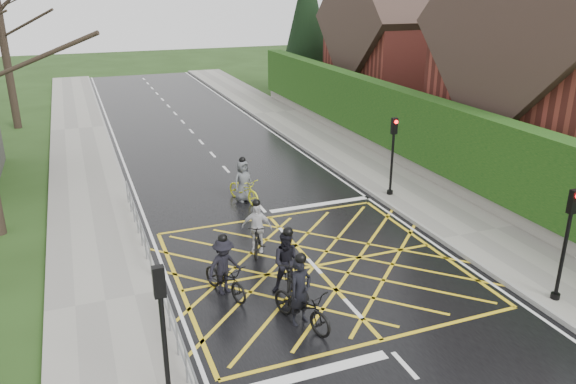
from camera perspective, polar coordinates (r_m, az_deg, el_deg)
ground at (r=16.99m, az=2.69°, el=-7.55°), size 120.00×120.00×0.00m
road at (r=16.99m, az=2.69°, el=-7.53°), size 9.00×80.00×0.01m
sidewalk_right at (r=19.93m, az=18.73°, el=-4.03°), size 3.00×80.00×0.15m
sidewalk_left at (r=15.80m, az=-18.03°, el=-10.65°), size 3.00×80.00×0.15m
stone_wall at (r=25.27m, az=13.38°, el=2.35°), size 0.50×38.00×0.70m
hedge at (r=24.80m, az=13.71°, el=6.19°), size 0.90×38.00×2.80m
house_far at (r=38.13m, az=12.57°, el=14.57°), size 9.80×8.80×10.30m
conifer at (r=43.23m, az=1.95°, el=16.51°), size 4.60×4.60×10.00m
railing_south at (r=12.56m, az=-10.83°, el=-14.91°), size 0.05×5.04×1.03m
railing_north at (r=19.14m, az=-15.13°, el=-2.33°), size 0.05×6.04×1.03m
traffic_light_ne at (r=22.05m, az=10.54°, el=3.48°), size 0.24×0.31×3.21m
traffic_light_se at (r=16.01m, az=26.30°, el=-5.02°), size 0.24×0.31×3.21m
traffic_light_sw at (r=11.19m, az=-12.46°, el=-14.42°), size 0.24×0.31×3.21m
cyclist_rear at (r=14.03m, az=1.38°, el=-11.11°), size 1.35×2.11×1.93m
cyclist_back at (r=15.27m, az=0.06°, el=-7.82°), size 1.24×2.01×1.95m
cyclist_mid at (r=15.38m, az=-6.46°, el=-8.13°), size 1.23×1.92×1.77m
cyclist_front at (r=17.59m, az=-3.13°, el=-4.17°), size 1.18×1.80×1.76m
cyclist_lead at (r=21.70m, az=-4.54°, el=0.59°), size 1.21×1.95×1.79m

